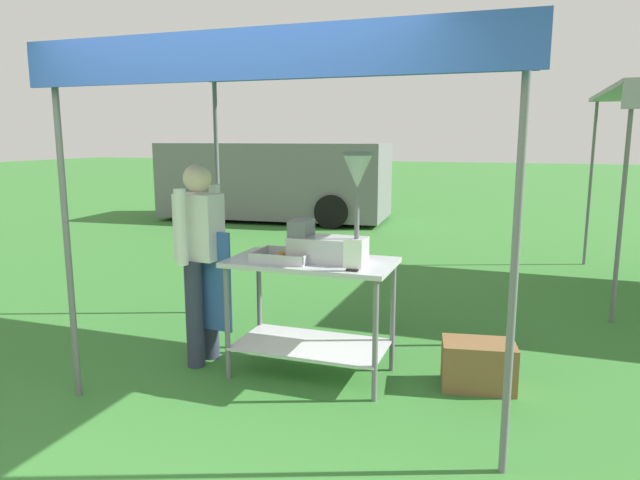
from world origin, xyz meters
name	(u,v)px	position (x,y,z in m)	size (l,w,h in m)	color
ground_plane	(402,257)	(0.00, 6.00, 0.00)	(70.00, 70.00, 0.00)	#33702D
stall_canopy	(315,66)	(0.20, 1.49, 2.32)	(3.09, 2.28, 2.40)	slate
donut_cart	(311,293)	(0.20, 1.39, 0.65)	(1.24, 0.66, 0.91)	#B7B7BC
donut_tray	(284,258)	(0.02, 1.31, 0.93)	(0.43, 0.34, 0.07)	#B7B7BC
donut_fryer	(333,227)	(0.37, 1.39, 1.16)	(0.61, 0.28, 0.80)	#B7B7BC
menu_sign	(352,258)	(0.60, 1.15, 1.00)	(0.13, 0.05, 0.22)	black
vendor	(201,254)	(-0.71, 1.35, 0.90)	(0.46, 0.54, 1.61)	#2D3347
supply_crate	(478,365)	(1.44, 1.58, 0.17)	(0.57, 0.41, 0.35)	brown
van_grey	(276,180)	(-3.47, 9.15, 0.88)	(5.03, 2.36, 1.69)	slate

